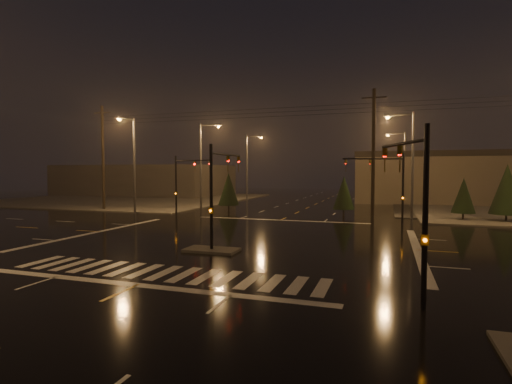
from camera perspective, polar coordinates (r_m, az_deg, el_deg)
ground at (r=26.38m, az=-2.70°, el=-6.82°), size 140.00×140.00×0.00m
sidewalk_nw at (r=67.17m, az=-17.54°, el=-0.93°), size 36.00×36.00×0.12m
median_island at (r=22.74m, az=-6.37°, el=-8.23°), size 3.00×1.60×0.15m
crosswalk at (r=18.45m, az=-13.01°, el=-11.17°), size 15.00×2.60×0.01m
stop_bar_near at (r=16.83m, az=-16.65°, el=-12.61°), size 16.00×0.50×0.01m
stop_bar_far at (r=36.74m, az=3.50°, el=-4.03°), size 16.00×0.50×0.01m
commercial_block at (r=79.75m, az=-15.42°, el=1.67°), size 30.00×18.00×5.60m
signal_mast_median at (r=23.16m, az=-5.46°, el=1.14°), size 0.25×4.59×6.00m
signal_mast_ne at (r=34.39m, az=18.62°, el=1.67°), size 4.84×1.86×6.00m
signal_mast_nw at (r=39.22m, az=-10.36°, el=1.92°), size 4.84×1.86×6.00m
signal_mast_se at (r=14.54m, az=21.77°, el=-0.32°), size 1.55×3.87×6.00m
streetlight_1 at (r=47.00m, az=-7.57°, el=4.57°), size 2.77×0.32×10.00m
streetlight_2 at (r=61.78m, az=-1.04°, el=4.21°), size 2.77×0.32×10.00m
streetlight_3 at (r=40.31m, az=21.05°, el=4.66°), size 2.77×0.32×10.00m
streetlight_4 at (r=60.29m, az=20.17°, el=4.06°), size 2.77×0.32×10.00m
streetlight_5 at (r=43.59m, az=-17.25°, el=4.58°), size 0.32×2.77×10.00m
utility_pole_0 at (r=49.49m, az=-21.02°, el=4.69°), size 2.20×0.32×12.00m
utility_pole_1 at (r=38.30m, az=16.41°, el=5.32°), size 2.20×0.32×12.00m
conifer_0 at (r=40.89m, az=27.52°, el=-0.42°), size 2.05×2.05×3.90m
conifer_1 at (r=41.50m, az=32.22°, el=0.35°), size 2.84×2.84×5.13m
conifer_3 at (r=44.66m, az=-3.93°, el=0.44°), size 2.32×2.32×4.33m
conifer_4 at (r=40.65m, az=12.44°, el=-0.09°), size 2.12×2.12×4.02m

